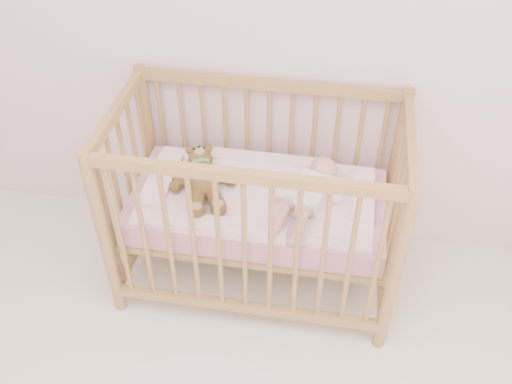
# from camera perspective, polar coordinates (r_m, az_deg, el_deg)

# --- Properties ---
(wall_back) EXTENTS (4.00, 0.02, 2.70)m
(wall_back) POSITION_cam_1_polar(r_m,az_deg,el_deg) (2.66, 0.05, 18.65)
(wall_back) COLOR silver
(wall_back) RESTS_ON floor
(crib) EXTENTS (1.36, 0.76, 1.00)m
(crib) POSITION_cam_1_polar(r_m,az_deg,el_deg) (2.77, 0.17, -1.20)
(crib) COLOR #A68346
(crib) RESTS_ON floor
(mattress) EXTENTS (1.22, 0.62, 0.13)m
(mattress) POSITION_cam_1_polar(r_m,az_deg,el_deg) (2.78, 0.17, -1.43)
(mattress) COLOR pink
(mattress) RESTS_ON crib
(blanket) EXTENTS (1.10, 0.58, 0.06)m
(blanket) POSITION_cam_1_polar(r_m,az_deg,el_deg) (2.73, 0.18, -0.27)
(blanket) COLOR #F4A8B5
(blanket) RESTS_ON mattress
(baby) EXTENTS (0.44, 0.65, 0.14)m
(baby) POSITION_cam_1_polar(r_m,az_deg,el_deg) (2.65, 5.38, 0.08)
(baby) COLOR white
(baby) RESTS_ON blanket
(teddy_bear) EXTENTS (0.48, 0.57, 0.13)m
(teddy_bear) POSITION_cam_1_polar(r_m,az_deg,el_deg) (2.71, -5.30, 1.42)
(teddy_bear) COLOR brown
(teddy_bear) RESTS_ON blanket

